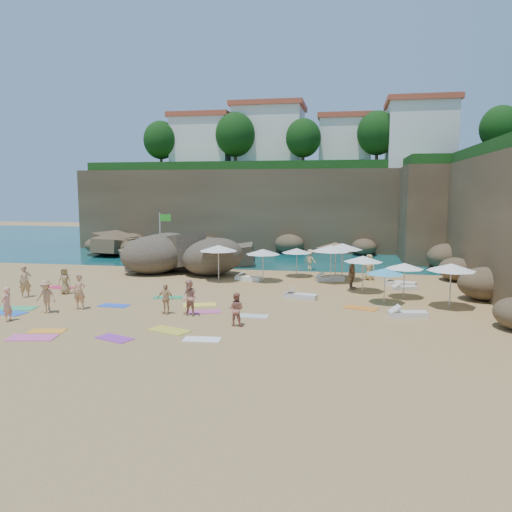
% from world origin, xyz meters
% --- Properties ---
extents(ground, '(120.00, 120.00, 0.00)m').
position_xyz_m(ground, '(0.00, 0.00, 0.00)').
color(ground, tan).
rests_on(ground, ground).
extents(seawater, '(120.00, 120.00, 0.00)m').
position_xyz_m(seawater, '(0.00, 30.00, 0.00)').
color(seawater, '#0C4751').
rests_on(seawater, ground).
extents(cliff_back, '(44.00, 8.00, 8.00)m').
position_xyz_m(cliff_back, '(2.00, 25.00, 4.00)').
color(cliff_back, brown).
rests_on(cliff_back, ground).
extents(cliff_corner, '(10.00, 12.00, 8.00)m').
position_xyz_m(cliff_corner, '(17.00, 20.00, 4.00)').
color(cliff_corner, brown).
rests_on(cliff_corner, ground).
extents(rock_promontory, '(12.00, 7.00, 2.00)m').
position_xyz_m(rock_promontory, '(-11.00, 16.00, 0.00)').
color(rock_promontory, brown).
rests_on(rock_promontory, ground).
extents(clifftop_buildings, '(28.48, 9.48, 7.00)m').
position_xyz_m(clifftop_buildings, '(2.96, 25.79, 11.24)').
color(clifftop_buildings, white).
rests_on(clifftop_buildings, cliff_back).
extents(clifftop_trees, '(35.60, 23.82, 4.40)m').
position_xyz_m(clifftop_trees, '(4.78, 19.52, 11.26)').
color(clifftop_trees, '#11380F').
rests_on(clifftop_trees, ground).
extents(marina_masts, '(3.10, 0.10, 6.00)m').
position_xyz_m(marina_masts, '(-16.50, 30.00, 3.00)').
color(marina_masts, white).
rests_on(marina_masts, ground).
extents(rock_outcrop, '(8.32, 7.18, 2.82)m').
position_xyz_m(rock_outcrop, '(-3.82, 9.10, 0.00)').
color(rock_outcrop, brown).
rests_on(rock_outcrop, ground).
extents(flag_pole, '(0.85, 0.23, 4.37)m').
position_xyz_m(flag_pole, '(-5.70, 7.39, 2.79)').
color(flag_pole, silver).
rests_on(flag_pole, ground).
extents(parasol_0, '(2.63, 2.63, 2.49)m').
position_xyz_m(parasol_0, '(7.15, 6.65, 2.29)').
color(parasol_0, silver).
rests_on(parasol_0, ground).
extents(parasol_1, '(2.28, 2.28, 2.15)m').
position_xyz_m(parasol_1, '(2.03, 5.34, 1.98)').
color(parasol_1, silver).
rests_on(parasol_1, ground).
extents(parasol_2, '(2.11, 2.11, 2.00)m').
position_xyz_m(parasol_2, '(4.02, 7.58, 1.83)').
color(parasol_2, silver).
rests_on(parasol_2, ground).
extents(parasol_3, '(2.58, 2.58, 2.44)m').
position_xyz_m(parasol_3, '(6.43, 5.85, 2.24)').
color(parasol_3, silver).
rests_on(parasol_3, ground).
extents(parasol_4, '(2.29, 2.29, 2.16)m').
position_xyz_m(parasol_4, '(8.39, 2.98, 1.98)').
color(parasol_4, silver).
rests_on(parasol_4, ground).
extents(parasol_5, '(2.53, 2.53, 2.39)m').
position_xyz_m(parasol_5, '(-0.89, 5.01, 2.20)').
color(parasol_5, silver).
rests_on(parasol_5, ground).
extents(parasol_6, '(2.63, 2.63, 2.48)m').
position_xyz_m(parasol_6, '(6.68, 7.32, 2.28)').
color(parasol_6, silver).
rests_on(parasol_6, ground).
extents(parasol_7, '(2.09, 2.09, 1.97)m').
position_xyz_m(parasol_7, '(10.60, 1.72, 1.81)').
color(parasol_7, silver).
rests_on(parasol_7, ground).
extents(parasol_10, '(2.01, 2.01, 1.90)m').
position_xyz_m(parasol_10, '(9.44, 0.13, 1.74)').
color(parasol_10, silver).
rests_on(parasol_10, ground).
extents(parasol_11, '(2.43, 2.43, 2.30)m').
position_xyz_m(parasol_11, '(12.65, -0.31, 2.11)').
color(parasol_11, silver).
rests_on(parasol_11, ground).
extents(lounger_0, '(1.82, 0.92, 0.27)m').
position_xyz_m(lounger_0, '(1.00, 5.58, 0.14)').
color(lounger_0, white).
rests_on(lounger_0, ground).
extents(lounger_1, '(2.01, 1.22, 0.30)m').
position_xyz_m(lounger_1, '(10.78, 5.36, 0.15)').
color(lounger_1, white).
rests_on(lounger_1, ground).
extents(lounger_2, '(1.62, 1.05, 0.24)m').
position_xyz_m(lounger_2, '(10.91, 4.03, 0.12)').
color(lounger_2, silver).
rests_on(lounger_2, ground).
extents(lounger_3, '(1.97, 1.07, 0.29)m').
position_xyz_m(lounger_3, '(6.36, 6.40, 0.15)').
color(lounger_3, silver).
rests_on(lounger_3, ground).
extents(lounger_4, '(1.92, 1.01, 0.28)m').
position_xyz_m(lounger_4, '(4.97, 0.49, 0.14)').
color(lounger_4, silver).
rests_on(lounger_4, ground).
extents(lounger_5, '(1.87, 0.94, 0.28)m').
position_xyz_m(lounger_5, '(10.35, -2.65, 0.14)').
color(lounger_5, silver).
rests_on(lounger_5, ground).
extents(towel_0, '(1.83, 1.12, 0.03)m').
position_xyz_m(towel_0, '(-8.78, -5.35, 0.02)').
color(towel_0, blue).
rests_on(towel_0, ground).
extents(towel_1, '(2.04, 1.29, 0.03)m').
position_xyz_m(towel_1, '(-5.07, -8.88, 0.02)').
color(towel_1, '#E258A2').
rests_on(towel_1, ground).
extents(towel_2, '(1.62, 1.02, 0.03)m').
position_xyz_m(towel_2, '(-5.04, -7.92, 0.01)').
color(towel_2, '#FFA428').
rests_on(towel_2, ground).
extents(towel_3, '(2.03, 1.23, 0.03)m').
position_xyz_m(towel_3, '(-9.01, -4.47, 0.02)').
color(towel_3, '#33B46D').
rests_on(towel_3, ground).
extents(towel_4, '(1.97, 1.45, 0.03)m').
position_xyz_m(towel_4, '(0.04, -6.85, 0.02)').
color(towel_4, gold).
rests_on(towel_4, ground).
extents(towel_5, '(1.53, 0.84, 0.03)m').
position_xyz_m(towel_5, '(1.79, -7.86, 0.01)').
color(towel_5, white).
rests_on(towel_5, ground).
extents(towel_6, '(1.72, 1.29, 0.03)m').
position_xyz_m(towel_6, '(-1.74, -8.36, 0.01)').
color(towel_6, purple).
rests_on(towel_6, ground).
extents(towel_7, '(1.81, 1.15, 0.03)m').
position_xyz_m(towel_7, '(-9.87, 0.98, 0.01)').
color(towel_7, '#DA2650').
rests_on(towel_7, ground).
extents(towel_8, '(1.56, 0.84, 0.03)m').
position_xyz_m(towel_8, '(-4.41, -2.96, 0.01)').
color(towel_8, blue).
rests_on(towel_8, ground).
extents(towel_9, '(1.79, 1.31, 0.03)m').
position_xyz_m(towel_9, '(0.61, -3.39, 0.01)').
color(towel_9, '#D75390').
rests_on(towel_9, ground).
extents(towel_10, '(1.85, 1.29, 0.03)m').
position_xyz_m(towel_10, '(8.19, -1.20, 0.01)').
color(towel_10, orange).
rests_on(towel_10, ground).
extents(towel_11, '(1.72, 1.07, 0.03)m').
position_xyz_m(towel_11, '(-2.34, -0.52, 0.01)').
color(towel_11, '#2C9D5F').
rests_on(towel_11, ground).
extents(towel_12, '(1.88, 1.38, 0.03)m').
position_xyz_m(towel_12, '(-0.08, -2.00, 0.01)').
color(towel_12, '#FFED43').
rests_on(towel_12, ground).
extents(towel_13, '(1.58, 0.80, 0.03)m').
position_xyz_m(towel_13, '(3.05, -3.80, 0.01)').
color(towel_13, silver).
rests_on(towel_13, ground).
extents(person_stand_0, '(0.76, 0.78, 1.80)m').
position_xyz_m(person_stand_0, '(-10.24, -1.91, 0.90)').
color(person_stand_0, tan).
rests_on(person_stand_0, ground).
extents(person_stand_1, '(0.80, 0.66, 1.50)m').
position_xyz_m(person_stand_1, '(2.67, -5.56, 0.75)').
color(person_stand_1, '#BF725F').
rests_on(person_stand_1, ground).
extents(person_stand_2, '(1.08, 0.84, 1.55)m').
position_xyz_m(person_stand_2, '(4.72, 10.83, 0.78)').
color(person_stand_2, '#E1BC80').
rests_on(person_stand_2, ground).
extents(person_stand_3, '(0.76, 1.15, 1.82)m').
position_xyz_m(person_stand_3, '(7.77, 3.82, 0.91)').
color(person_stand_3, '#946D4A').
rests_on(person_stand_3, ground).
extents(person_stand_4, '(0.97, 0.80, 1.73)m').
position_xyz_m(person_stand_4, '(8.93, 7.20, 0.87)').
color(person_stand_4, tan).
rests_on(person_stand_4, ground).
extents(person_stand_5, '(1.59, 1.23, 1.71)m').
position_xyz_m(person_stand_5, '(-9.85, 10.82, 0.85)').
color(person_stand_5, tan).
rests_on(person_stand_5, ground).
extents(person_stand_6, '(0.40, 0.60, 1.61)m').
position_xyz_m(person_stand_6, '(-7.80, -6.72, 0.81)').
color(person_stand_6, '#EF9C87').
rests_on(person_stand_6, ground).
extents(person_lie_0, '(1.13, 1.67, 0.43)m').
position_xyz_m(person_lie_0, '(-6.95, -5.00, 0.21)').
color(person_lie_0, tan).
rests_on(person_lie_0, ground).
extents(person_lie_1, '(1.12, 1.59, 0.35)m').
position_xyz_m(person_lie_1, '(-1.16, -4.09, 0.18)').
color(person_lie_1, '#DFB17F').
rests_on(person_lie_1, ground).
extents(person_lie_2, '(0.96, 1.60, 0.40)m').
position_xyz_m(person_lie_2, '(-8.59, -0.65, 0.20)').
color(person_lie_2, '#9C7C4E').
rests_on(person_lie_2, ground).
extents(person_lie_4, '(0.69, 1.79, 0.43)m').
position_xyz_m(person_lie_4, '(-5.74, -3.98, 0.21)').
color(person_lie_4, tan).
rests_on(person_lie_4, ground).
extents(person_lie_5, '(1.40, 1.87, 0.64)m').
position_xyz_m(person_lie_5, '(0.11, -4.24, 0.32)').
color(person_lie_5, tan).
rests_on(person_lie_5, ground).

